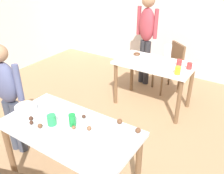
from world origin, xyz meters
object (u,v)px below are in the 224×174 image
(person_adult_far, at_px, (146,32))
(chair_far_table, at_px, (171,64))
(dining_table_near, at_px, (70,136))
(pitcher_far, at_px, (168,52))
(mixing_bowl, at_px, (26,109))
(dining_table_far, at_px, (154,69))
(soda_can, at_px, (72,120))
(person_girl_near, at_px, (8,93))

(person_adult_far, bearing_deg, chair_far_table, -0.83)
(dining_table_near, relative_size, pitcher_far, 6.08)
(chair_far_table, distance_m, mixing_bowl, 2.71)
(dining_table_far, xyz_separation_m, pitcher_far, (0.09, 0.27, 0.22))
(dining_table_far, distance_m, person_adult_far, 0.91)
(dining_table_far, xyz_separation_m, soda_can, (0.01, -1.87, 0.17))
(mixing_bowl, bearing_deg, chair_far_table, 77.37)
(dining_table_far, bearing_deg, person_girl_near, -116.71)
(dining_table_far, bearing_deg, person_adult_far, 125.41)
(mixing_bowl, xyz_separation_m, soda_can, (0.56, 0.08, 0.03))
(mixing_bowl, height_order, pitcher_far, pitcher_far)
(chair_far_table, height_order, mixing_bowl, chair_far_table)
(soda_can, bearing_deg, mixing_bowl, -171.38)
(dining_table_near, height_order, pitcher_far, pitcher_far)
(dining_table_far, relative_size, pitcher_far, 5.37)
(person_girl_near, bearing_deg, dining_table_near, -2.42)
(soda_can, bearing_deg, dining_table_far, 90.24)
(dining_table_near, height_order, dining_table_far, same)
(mixing_bowl, bearing_deg, dining_table_far, 74.36)
(chair_far_table, relative_size, mixing_bowl, 4.06)
(dining_table_far, bearing_deg, chair_far_table, 86.52)
(person_adult_far, distance_m, pitcher_far, 0.72)
(person_girl_near, bearing_deg, chair_far_table, 68.85)
(pitcher_far, bearing_deg, dining_table_near, -92.51)
(chair_far_table, bearing_deg, dining_table_far, -93.48)
(person_adult_far, bearing_deg, dining_table_far, -54.59)
(dining_table_near, relative_size, soda_can, 10.85)
(person_adult_far, relative_size, pitcher_far, 7.55)
(person_adult_far, height_order, mixing_bowl, person_adult_far)
(dining_table_far, distance_m, soda_can, 1.88)
(person_adult_far, relative_size, mixing_bowl, 7.67)
(dining_table_far, distance_m, person_girl_near, 2.11)
(chair_far_table, relative_size, soda_can, 7.13)
(pitcher_far, bearing_deg, person_girl_near, -115.75)
(person_girl_near, height_order, person_adult_far, person_adult_far)
(dining_table_near, xyz_separation_m, pitcher_far, (0.10, 2.19, 0.21))
(person_girl_near, bearing_deg, person_adult_far, 79.73)
(soda_can, bearing_deg, pitcher_far, 87.72)
(pitcher_far, bearing_deg, chair_far_table, 97.59)
(pitcher_far, bearing_deg, soda_can, -92.28)
(dining_table_near, distance_m, soda_can, 0.17)
(person_girl_near, height_order, pitcher_far, person_girl_near)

